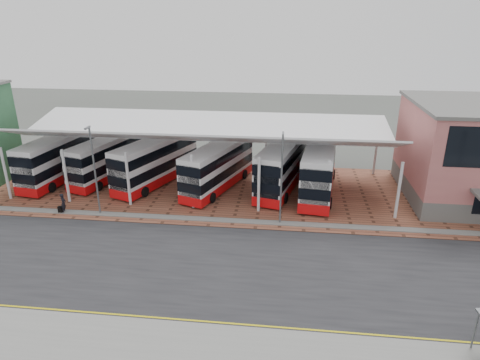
# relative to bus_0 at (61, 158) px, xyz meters

# --- Properties ---
(ground) EXTENTS (140.00, 140.00, 0.00)m
(ground) POSITION_rel_bus_0_xyz_m (21.58, -14.19, -2.41)
(ground) COLOR #434641
(road) EXTENTS (120.00, 14.00, 0.02)m
(road) POSITION_rel_bus_0_xyz_m (21.58, -15.19, -2.40)
(road) COLOR black
(road) RESTS_ON ground
(forecourt) EXTENTS (72.00, 16.00, 0.06)m
(forecourt) POSITION_rel_bus_0_xyz_m (23.58, -1.19, -2.38)
(forecourt) COLOR brown
(forecourt) RESTS_ON ground
(sidewalk) EXTENTS (120.00, 4.00, 0.14)m
(sidewalk) POSITION_rel_bus_0_xyz_m (21.58, -23.19, -2.34)
(sidewalk) COLOR slate
(sidewalk) RESTS_ON ground
(north_kerb) EXTENTS (120.00, 0.80, 0.14)m
(north_kerb) POSITION_rel_bus_0_xyz_m (21.58, -7.99, -2.34)
(north_kerb) COLOR slate
(north_kerb) RESTS_ON ground
(yellow_line_near) EXTENTS (120.00, 0.12, 0.01)m
(yellow_line_near) POSITION_rel_bus_0_xyz_m (21.58, -21.19, -2.38)
(yellow_line_near) COLOR #C2B10C
(yellow_line_near) RESTS_ON road
(yellow_line_far) EXTENTS (120.00, 0.12, 0.01)m
(yellow_line_far) POSITION_rel_bus_0_xyz_m (21.58, -20.89, -2.38)
(yellow_line_far) COLOR #C2B10C
(yellow_line_far) RESTS_ON road
(canopy) EXTENTS (37.00, 11.63, 7.07)m
(canopy) POSITION_rel_bus_0_xyz_m (15.58, -0.25, 3.39)
(canopy) COLOR silver
(canopy) RESTS_ON ground
(lamp_west) EXTENTS (0.16, 0.90, 8.07)m
(lamp_west) POSITION_rel_bus_0_xyz_m (7.58, -7.91, 1.95)
(lamp_west) COLOR #585C60
(lamp_west) RESTS_ON ground
(lamp_east) EXTENTS (0.16, 0.90, 8.07)m
(lamp_east) POSITION_rel_bus_0_xyz_m (23.58, -7.91, 1.95)
(lamp_east) COLOR #585C60
(lamp_east) RESTS_ON ground
(bus_0) EXTENTS (4.22, 11.72, 4.72)m
(bus_0) POSITION_rel_bus_0_xyz_m (0.00, 0.00, 0.00)
(bus_0) COLOR silver
(bus_0) RESTS_ON forecourt
(bus_1) EXTENTS (5.21, 11.02, 4.43)m
(bus_1) POSITION_rel_bus_0_xyz_m (4.98, 0.77, -0.15)
(bus_1) COLOR silver
(bus_1) RESTS_ON forecourt
(bus_2) EXTENTS (6.54, 11.53, 4.68)m
(bus_2) POSITION_rel_bus_0_xyz_m (10.45, 0.01, -0.02)
(bus_2) COLOR silver
(bus_2) RESTS_ON forecourt
(bus_3) EXTENTS (6.05, 11.21, 4.53)m
(bus_3) POSITION_rel_bus_0_xyz_m (17.10, -0.71, -0.09)
(bus_3) COLOR silver
(bus_3) RESTS_ON forecourt
(bus_4) EXTENTS (5.33, 11.84, 4.76)m
(bus_4) POSITION_rel_bus_0_xyz_m (23.57, 0.14, 0.02)
(bus_4) COLOR silver
(bus_4) RESTS_ON forecourt
(bus_5) EXTENTS (4.22, 12.26, 4.95)m
(bus_5) POSITION_rel_bus_0_xyz_m (27.17, -0.52, 0.11)
(bus_5) COLOR silver
(bus_5) RESTS_ON forecourt
(pedestrian) EXTENTS (0.60, 0.76, 1.83)m
(pedestrian) POSITION_rel_bus_0_xyz_m (4.31, -8.04, -1.43)
(pedestrian) COLOR black
(pedestrian) RESTS_ON forecourt
(suitcase) EXTENTS (0.38, 0.27, 0.64)m
(suitcase) POSITION_rel_bus_0_xyz_m (4.01, -8.19, -2.02)
(suitcase) COLOR black
(suitcase) RESTS_ON forecourt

